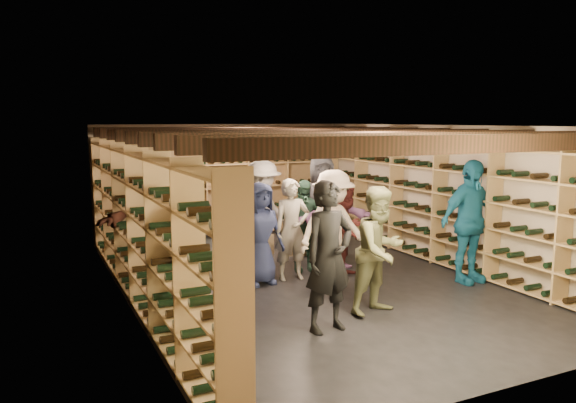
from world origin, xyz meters
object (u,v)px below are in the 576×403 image
(person_5, at_px, (151,224))
(person_12, at_px, (321,207))
(crate_stack_right, at_px, (229,247))
(person_1, at_px, (329,257))
(person_0, at_px, (198,268))
(person_3, at_px, (333,228))
(person_7, at_px, (292,230))
(person_11, at_px, (334,221))
(crate_loose, at_px, (302,249))
(person_4, at_px, (469,221))
(person_6, at_px, (260,233))
(person_2, at_px, (380,250))
(crate_stack_left, at_px, (256,249))
(person_10, at_px, (303,225))
(person_9, at_px, (262,212))
(person_8, at_px, (346,229))

(person_5, height_order, person_12, person_12)
(crate_stack_right, distance_m, person_1, 3.34)
(person_0, xyz_separation_m, person_3, (2.39, 1.03, 0.08))
(person_7, relative_size, person_11, 0.99)
(crate_loose, relative_size, person_4, 0.26)
(person_1, distance_m, person_6, 2.13)
(crate_loose, xyz_separation_m, person_4, (1.48, -2.73, 0.87))
(person_0, relative_size, person_2, 0.96)
(person_3, distance_m, person_5, 2.84)
(person_12, bearing_deg, person_1, -104.28)
(crate_stack_left, relative_size, person_10, 0.36)
(person_0, xyz_separation_m, person_5, (0.00, 2.56, 0.09))
(person_1, xyz_separation_m, person_2, (0.90, 0.26, -0.07))
(person_1, bearing_deg, person_5, 106.80)
(person_12, bearing_deg, person_6, -133.32)
(person_0, height_order, person_4, person_4)
(person_0, bearing_deg, person_3, 9.88)
(person_5, distance_m, person_9, 1.97)
(person_1, bearing_deg, crate_loose, 60.07)
(person_12, bearing_deg, person_2, -91.54)
(person_10, bearing_deg, person_5, 176.87)
(crate_stack_right, bearing_deg, person_3, -58.31)
(person_8, bearing_deg, person_2, -129.00)
(person_9, bearing_deg, person_0, -149.51)
(person_8, bearing_deg, person_12, 56.48)
(crate_stack_right, relative_size, person_10, 0.45)
(crate_stack_right, height_order, person_6, person_6)
(person_4, bearing_deg, person_5, 147.93)
(person_12, bearing_deg, crate_stack_right, -168.61)
(person_10, bearing_deg, person_8, -41.86)
(person_9, bearing_deg, person_5, 161.24)
(person_6, bearing_deg, crate_loose, 39.99)
(person_2, xyz_separation_m, person_8, (0.51, 1.66, -0.06))
(person_7, relative_size, person_10, 1.04)
(person_4, relative_size, person_5, 1.08)
(person_5, bearing_deg, person_10, -3.84)
(person_3, relative_size, person_5, 1.00)
(person_8, bearing_deg, person_5, 135.15)
(person_3, bearing_deg, person_9, 102.00)
(person_5, relative_size, person_11, 1.10)
(crate_stack_left, distance_m, person_1, 3.38)
(person_9, distance_m, person_11, 1.27)
(person_4, relative_size, person_9, 1.06)
(person_1, xyz_separation_m, person_11, (1.49, 2.46, -0.09))
(person_0, xyz_separation_m, person_9, (1.96, 2.74, 0.11))
(person_4, bearing_deg, person_8, 140.32)
(crate_stack_right, bearing_deg, person_0, -116.03)
(person_12, bearing_deg, person_9, -169.57)
(crate_stack_left, bearing_deg, person_2, -81.08)
(person_4, bearing_deg, person_1, -168.56)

